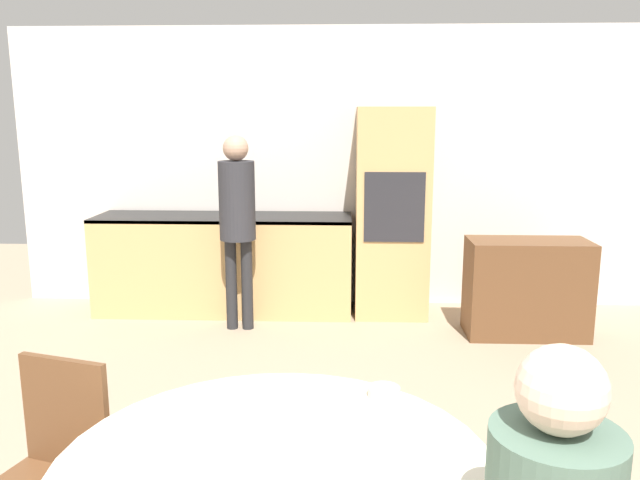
% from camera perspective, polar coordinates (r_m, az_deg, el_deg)
% --- Properties ---
extents(wall_back, '(6.02, 0.05, 2.60)m').
position_cam_1_polar(wall_back, '(5.93, 1.24, 6.53)').
color(wall_back, silver).
rests_on(wall_back, ground_plane).
extents(kitchen_counter, '(2.33, 0.60, 0.90)m').
position_cam_1_polar(kitchen_counter, '(5.82, -8.71, -2.03)').
color(kitchen_counter, tan).
rests_on(kitchen_counter, ground_plane).
extents(oven_unit, '(0.64, 0.59, 1.87)m').
position_cam_1_polar(oven_unit, '(5.65, 6.57, 2.48)').
color(oven_unit, tan).
rests_on(oven_unit, ground_plane).
extents(sideboard, '(0.97, 0.45, 0.80)m').
position_cam_1_polar(sideboard, '(5.41, 18.37, -4.20)').
color(sideboard, brown).
rests_on(sideboard, ground_plane).
extents(chair_far_left, '(0.50, 0.50, 0.90)m').
position_cam_1_polar(chair_far_left, '(2.68, -23.35, -18.44)').
color(chair_far_left, brown).
rests_on(chair_far_left, ground_plane).
extents(person_standing, '(0.30, 0.30, 1.64)m').
position_cam_1_polar(person_standing, '(5.21, -7.58, 2.74)').
color(person_standing, '#262628').
rests_on(person_standing, ground_plane).
extents(cup, '(0.08, 0.08, 0.09)m').
position_cam_1_polar(cup, '(2.05, -4.27, -17.92)').
color(cup, silver).
rests_on(cup, dining_table).
extents(bowl_centre, '(0.12, 0.12, 0.04)m').
position_cam_1_polar(bowl_centre, '(2.44, 5.87, -13.67)').
color(bowl_centre, beige).
rests_on(bowl_centre, dining_table).
extents(bowl_far, '(0.15, 0.15, 0.04)m').
position_cam_1_polar(bowl_far, '(2.45, -6.10, -13.58)').
color(bowl_far, white).
rests_on(bowl_far, dining_table).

